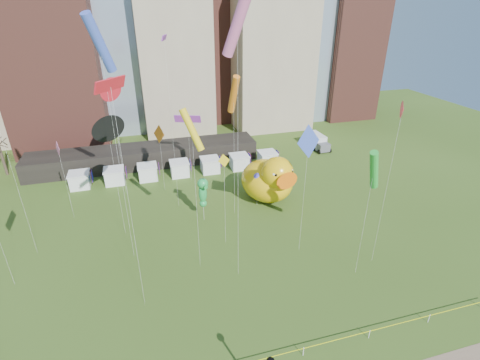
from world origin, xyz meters
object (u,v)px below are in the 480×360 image
object	(u,v)px
big_duck	(269,179)
small_duck	(258,183)
seahorse_green	(203,190)
box_truck	(317,141)
seahorse_purple	(258,183)

from	to	relation	value
big_duck	small_duck	size ratio (longest dim) A/B	2.61
small_duck	seahorse_green	xyz separation A→B (m)	(-9.32, -5.86, 3.08)
big_duck	box_truck	distance (m)	23.12
small_duck	seahorse_purple	world-z (taller)	seahorse_purple
seahorse_green	box_truck	world-z (taller)	seahorse_green
small_duck	seahorse_green	size ratio (longest dim) A/B	0.65
big_duck	box_truck	size ratio (longest dim) A/B	1.62
big_duck	seahorse_purple	size ratio (longest dim) A/B	2.04
seahorse_green	seahorse_purple	bearing A→B (deg)	0.34
small_duck	seahorse_purple	bearing A→B (deg)	-128.93
big_duck	small_duck	xyz separation A→B (m)	(-0.41, 3.26, -2.10)
big_duck	box_truck	xyz separation A→B (m)	(15.93, 16.63, -2.01)
big_duck	small_duck	distance (m)	3.90
big_duck	seahorse_purple	world-z (taller)	big_duck
big_duck	box_truck	bearing A→B (deg)	35.69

